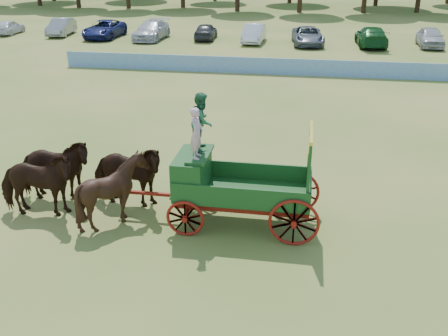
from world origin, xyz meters
TOP-DOWN VIEW (x-y plane):
  - ground at (0.00, 0.00)m, footprint 160.00×160.00m
  - horse_lead_left at (-5.38, -1.91)m, footprint 2.57×1.39m
  - horse_lead_right at (-5.38, -0.81)m, footprint 2.61×1.50m
  - horse_wheel_left at (-2.98, -1.91)m, footprint 2.05×1.87m
  - horse_wheel_right at (-2.98, -0.81)m, footprint 2.52×1.27m
  - farm_dray at (-0.03, -1.31)m, footprint 6.00×2.00m
  - sponsor_banner at (-1.00, 18.00)m, footprint 26.00×0.08m
  - parked_cars at (-1.52, 30.17)m, footprint 50.27×6.68m

SIDE VIEW (x-z plane):
  - ground at x=0.00m, z-range 0.00..0.00m
  - sponsor_banner at x=-1.00m, z-range 0.00..1.05m
  - parked_cars at x=-1.52m, z-range -0.04..1.57m
  - horse_lead_left at x=-5.38m, z-range 0.00..2.08m
  - horse_lead_right at x=-5.38m, z-range 0.00..2.08m
  - horse_wheel_right at x=-2.98m, z-range 0.00..2.08m
  - horse_wheel_left at x=-2.98m, z-range 0.00..2.08m
  - farm_dray at x=-0.03m, z-range -0.24..3.56m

